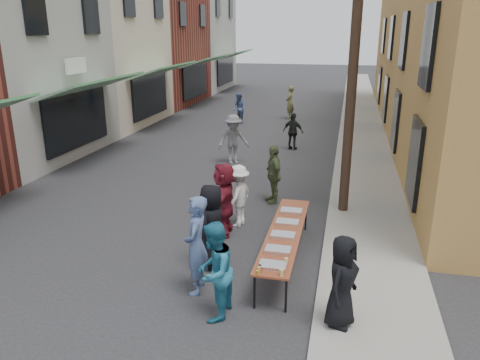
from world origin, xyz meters
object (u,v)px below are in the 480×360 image
at_px(utility_pole_mid, 354,37).
at_px(utility_pole_near, 355,46).
at_px(serving_table, 285,233).
at_px(guest_front_c, 214,271).
at_px(utility_pole_far, 354,34).
at_px(guest_front_a, 212,226).
at_px(server, 342,281).
at_px(catering_tray_sausage, 273,266).

bearing_deg(utility_pole_mid, utility_pole_near, -90.00).
relative_size(utility_pole_near, serving_table, 2.25).
bearing_deg(guest_front_c, utility_pole_far, 179.47).
bearing_deg(utility_pole_mid, guest_front_a, -99.72).
height_order(serving_table, server, server).
bearing_deg(utility_pole_near, serving_table, -109.99).
relative_size(utility_pole_near, guest_front_a, 4.87).
relative_size(guest_front_a, guest_front_c, 1.02).
bearing_deg(serving_table, guest_front_a, -162.43).
xyz_separation_m(catering_tray_sausage, server, (1.25, -0.49, 0.12)).
bearing_deg(serving_table, utility_pole_far, 87.49).
bearing_deg(utility_pole_far, guest_front_c, -94.12).
relative_size(utility_pole_near, utility_pole_mid, 1.00).
xyz_separation_m(utility_pole_mid, serving_table, (-1.20, -15.29, -3.79)).
relative_size(utility_pole_mid, catering_tray_sausage, 18.00).
height_order(utility_pole_mid, serving_table, utility_pole_mid).
distance_m(catering_tray_sausage, server, 1.35).
height_order(catering_tray_sausage, server, server).
relative_size(catering_tray_sausage, guest_front_a, 0.27).
bearing_deg(guest_front_a, guest_front_c, 26.74).
xyz_separation_m(catering_tray_sausage, guest_front_a, (-1.50, 1.17, 0.13)).
height_order(utility_pole_mid, utility_pole_far, same).
height_order(utility_pole_near, guest_front_a, utility_pole_near).
distance_m(utility_pole_mid, catering_tray_sausage, 17.39).
bearing_deg(utility_pole_near, utility_pole_far, 90.00).
xyz_separation_m(utility_pole_far, guest_front_a, (-2.70, -27.77, -3.58)).
relative_size(utility_pole_near, utility_pole_far, 1.00).
bearing_deg(catering_tray_sausage, serving_table, 90.00).
bearing_deg(guest_front_a, utility_pole_near, 153.64).
distance_m(utility_pole_near, guest_front_c, 6.97).
bearing_deg(serving_table, guest_front_c, -112.11).
bearing_deg(server, serving_table, 50.60).
bearing_deg(utility_pole_mid, serving_table, -94.48).
bearing_deg(serving_table, utility_pole_near, 70.01).
bearing_deg(catering_tray_sausage, utility_pole_near, 76.38).
distance_m(guest_front_a, guest_front_c, 1.90).
bearing_deg(catering_tray_sausage, guest_front_a, 141.98).
bearing_deg(catering_tray_sausage, guest_front_c, -145.48).
bearing_deg(catering_tray_sausage, server, -21.46).
xyz_separation_m(guest_front_a, guest_front_c, (0.57, -1.81, -0.02)).
bearing_deg(utility_pole_near, catering_tray_sausage, -103.62).
bearing_deg(utility_pole_mid, server, -89.84).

